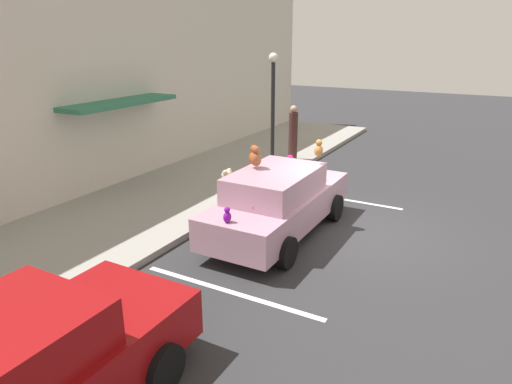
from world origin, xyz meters
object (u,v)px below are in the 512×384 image
teddy_bear_on_sidewalk (227,185)px  street_lamp_post (273,101)px  pedestrian_walking_past (293,134)px  plush_covered_car (278,201)px

teddy_bear_on_sidewalk → street_lamp_post: street_lamp_post is taller
street_lamp_post → pedestrian_walking_past: street_lamp_post is taller
teddy_bear_on_sidewalk → street_lamp_post: bearing=1.7°
teddy_bear_on_sidewalk → pedestrian_walking_past: bearing=2.5°
plush_covered_car → street_lamp_post: 4.75m
plush_covered_car → pedestrian_walking_past: size_ratio=2.36×
pedestrian_walking_past → street_lamp_post: bearing=-176.3°
pedestrian_walking_past → teddy_bear_on_sidewalk: bearing=-177.5°
plush_covered_car → teddy_bear_on_sidewalk: plush_covered_car is taller
plush_covered_car → street_lamp_post: bearing=28.7°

